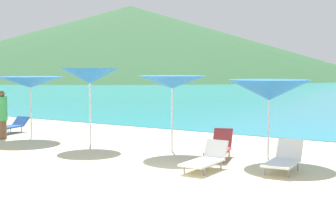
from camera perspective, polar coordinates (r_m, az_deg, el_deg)
The scene contains 11 objects.
ground_plane at distance 19.04m, azimuth 14.37°, elevation -2.74°, with size 50.00×100.00×0.30m, color beige.
headland_hill at distance 133.48m, azimuth -4.41°, elevation 8.23°, with size 127.61×127.61×19.22m, color #2D5B33.
umbrella_1 at distance 17.37m, azimuth -15.87°, elevation 3.38°, with size 2.31×2.31×2.12m.
umbrella_2 at distance 15.36m, azimuth -9.18°, elevation 4.18°, with size 1.89×1.89×2.42m.
umbrella_3 at distance 13.96m, azimuth 0.48°, elevation 3.50°, with size 2.08×2.08×2.20m.
umbrella_4 at distance 13.04m, azimuth 11.79°, elevation 2.53°, with size 2.23×2.23×2.11m.
lounge_chair_1 at distance 11.63m, azimuth 4.48°, elevation -5.51°, with size 0.62×1.46×0.65m.
lounge_chair_2 at distance 11.69m, azimuth 13.44°, elevation -5.39°, with size 0.71×1.44×0.71m.
lounge_chair_3 at distance 13.16m, azimuth 6.04°, elevation -4.10°, with size 0.96×1.65×0.73m.
lounge_chair_6 at distance 19.09m, azimuth -17.82°, elevation -1.50°, with size 0.80×1.47×0.56m.
beachgoer_1 at distance 17.46m, azimuth -18.87°, elevation -0.21°, with size 0.35×0.35×1.65m.
Camera 1 is at (5.77, -7.97, 2.41)m, focal length 51.95 mm.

